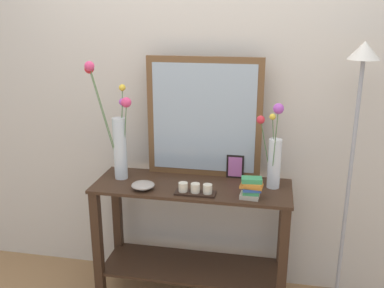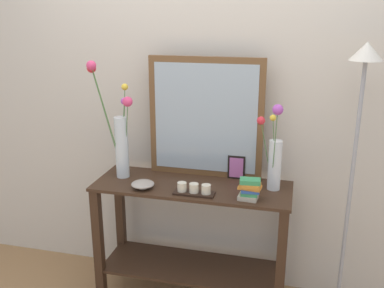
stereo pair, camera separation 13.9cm
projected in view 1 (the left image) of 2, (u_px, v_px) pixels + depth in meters
wall_back at (202, 95)px, 2.86m from camera, size 6.40×0.08×2.70m
console_table at (192, 231)px, 2.78m from camera, size 1.24×0.44×0.84m
mirror_leaning at (204, 118)px, 2.74m from camera, size 0.75×0.03×0.78m
tall_vase_left at (118, 135)px, 2.71m from camera, size 0.27×0.24×0.77m
vase_right at (274, 156)px, 2.58m from camera, size 0.16×0.18×0.55m
candle_tray at (195, 190)px, 2.54m from camera, size 0.24×0.09×0.07m
picture_frame_small at (235, 167)px, 2.78m from camera, size 0.11×0.01×0.16m
decorative_bowl at (143, 185)px, 2.61m from camera, size 0.14×0.14×0.05m
book_stack at (251, 188)px, 2.48m from camera, size 0.14×0.10×0.13m
floor_lamp at (354, 140)px, 2.48m from camera, size 0.24×0.24×1.73m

